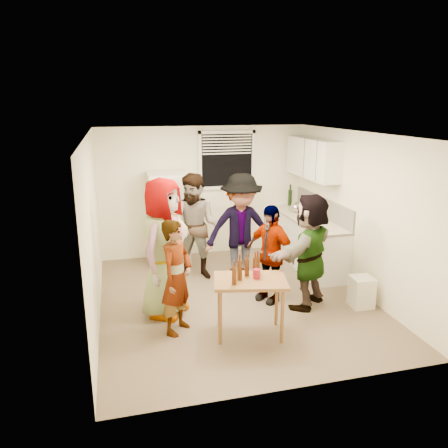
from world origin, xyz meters
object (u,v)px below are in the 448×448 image
object	(u,v)px
wine_bottle	(290,205)
guest_back_right	(241,282)
guest_black	(269,299)
guest_orange	(307,304)
blue_cup	(313,230)
serving_table	(249,334)
guest_grey	(166,313)
red_cup	(257,278)
trash_bin	(362,290)
guest_stripe	(178,330)
guest_back_left	(197,277)
beer_bottle_counter	(311,222)
beer_bottle_table	(240,280)
kettle	(296,212)
refrigerator	(169,219)

from	to	relation	value
wine_bottle	guest_back_right	size ratio (longest dim) A/B	0.17
guest_black	guest_orange	distance (m)	0.58
guest_back_right	blue_cup	bearing A→B (deg)	-6.86
serving_table	guest_black	xyz separation A→B (m)	(0.60, 0.91, 0.00)
guest_grey	guest_orange	size ratio (longest dim) A/B	1.16
red_cup	serving_table	bearing A→B (deg)	-169.70
trash_bin	serving_table	bearing A→B (deg)	-168.75
serving_table	guest_stripe	distance (m)	0.94
guest_back_left	wine_bottle	bearing A→B (deg)	53.91
blue_cup	guest_stripe	distance (m)	2.83
beer_bottle_counter	guest_orange	world-z (taller)	beer_bottle_counter
guest_grey	guest_orange	world-z (taller)	guest_grey
beer_bottle_table	guest_back_right	bearing A→B (deg)	73.00
beer_bottle_table	guest_back_left	xyz separation A→B (m)	(-0.17, 2.06, -0.77)
blue_cup	guest_stripe	world-z (taller)	blue_cup
guest_stripe	guest_back_left	world-z (taller)	guest_back_left
wine_bottle	serving_table	bearing A→B (deg)	-120.13
trash_bin	guest_orange	distance (m)	0.83
guest_black	wine_bottle	bearing A→B (deg)	120.51
beer_bottle_counter	guest_back_left	distance (m)	2.20
guest_back_right	kettle	bearing A→B (deg)	38.43
kettle	guest_back_right	bearing A→B (deg)	-143.50
guest_grey	guest_back_left	distance (m)	1.39
beer_bottle_table	guest_grey	xyz separation A→B (m)	(-0.84, 0.85, -0.77)
blue_cup	guest_back_left	xyz separation A→B (m)	(-1.84, 0.62, -0.90)
wine_bottle	guest_orange	distance (m)	2.83
serving_table	guest_back_left	bearing A→B (deg)	98.17
guest_grey	guest_stripe	xyz separation A→B (m)	(0.09, -0.54, 0.00)
trash_bin	guest_back_right	bearing A→B (deg)	138.80
guest_black	serving_table	bearing A→B (deg)	-63.90
serving_table	red_cup	distance (m)	0.77
red_cup	guest_grey	world-z (taller)	red_cup
beer_bottle_counter	trash_bin	world-z (taller)	beer_bottle_counter
wine_bottle	beer_bottle_counter	bearing A→B (deg)	-96.52
guest_stripe	kettle	bearing A→B (deg)	-9.88
kettle	guest_back_left	bearing A→B (deg)	-163.54
wine_bottle	guest_orange	size ratio (longest dim) A/B	0.19
beer_bottle_counter	red_cup	world-z (taller)	beer_bottle_counter
kettle	serving_table	bearing A→B (deg)	-122.45
refrigerator	kettle	bearing A→B (deg)	-6.94
guest_stripe	guest_grey	bearing A→B (deg)	48.04
beer_bottle_table	guest_orange	size ratio (longest dim) A/B	0.15
beer_bottle_counter	guest_grey	distance (m)	3.00
kettle	guest_grey	world-z (taller)	kettle
guest_stripe	blue_cup	bearing A→B (deg)	-26.15
refrigerator	guest_back_left	world-z (taller)	refrigerator
wine_bottle	guest_stripe	size ratio (longest dim) A/B	0.21
wine_bottle	blue_cup	xyz separation A→B (m)	(-0.31, -1.73, 0.00)
wine_bottle	guest_back_left	size ratio (longest dim) A/B	0.18
refrigerator	guest_grey	distance (m)	2.26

